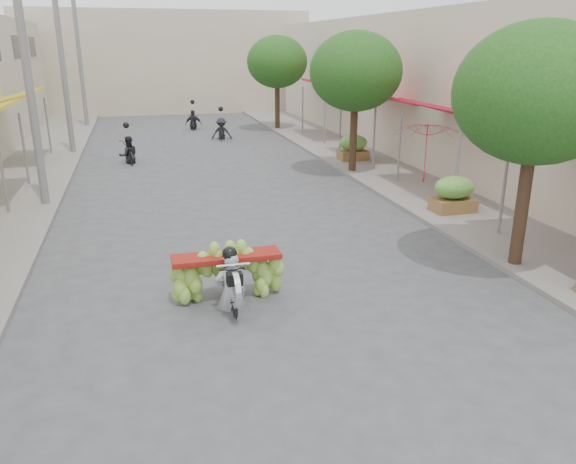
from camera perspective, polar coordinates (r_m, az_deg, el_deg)
The scene contains 19 objects.
ground at distance 8.02m, azimuth 6.60°, elevation -17.93°, with size 120.00×120.00×0.00m, color #4C4C50.
sidewalk_left at distance 21.94m, azimuth -26.48°, elevation 4.25°, with size 4.00×60.00×0.12m, color gray.
sidewalk_right at distance 23.48m, azimuth 9.30°, elevation 6.79°, with size 4.00×60.00×0.12m, color gray.
shophouse_row_right at distance 24.72m, azimuth 21.58°, elevation 13.25°, with size 9.77×40.00×6.00m.
far_building at distance 44.04m, azimuth -12.21°, elevation 16.53°, with size 20.00×6.00×7.00m, color #C4B69B.
utility_pole_mid at distance 18.20m, azimuth -24.98°, elevation 14.62°, with size 0.60×0.24×8.00m.
utility_pole_far at distance 27.12m, azimuth -21.95°, elevation 15.75°, with size 0.60×0.24×8.00m.
utility_pole_back at distance 36.08m, azimuth -20.42°, elevation 16.31°, with size 0.60×0.24×8.00m.
street_tree_near at distance 12.74m, azimuth 24.02°, elevation 12.65°, with size 3.40×3.40×5.25m.
street_tree_mid at distance 21.48m, azimuth 6.90°, elevation 15.85°, with size 3.40×3.40×5.25m.
street_tree_far at distance 32.93m, azimuth -1.12°, elevation 16.87°, with size 3.40×3.40×5.25m.
produce_crate_mid at distance 16.93m, azimuth 16.52°, elevation 3.99°, with size 1.20×0.88×1.16m.
produce_crate_far at distance 23.96m, azimuth 6.64°, elevation 8.73°, with size 1.20×0.88×1.16m.
banana_motorbike at distance 10.69m, azimuth -6.06°, elevation -3.86°, with size 2.20×1.81×2.07m.
market_umbrella at distance 17.70m, azimuth 14.18°, elevation 10.84°, with size 2.65×2.65×1.89m.
pedestrian at distance 24.20m, azimuth 6.61°, elevation 9.37°, with size 0.94×0.83×1.63m.
bg_motorbike_a at distance 24.55m, azimuth -15.96°, elevation 8.46°, with size 0.86×1.67×1.95m.
bg_motorbike_b at distance 29.87m, azimuth -6.80°, elevation 10.92°, with size 1.13×1.75×1.95m.
bg_motorbike_c at distance 33.73m, azimuth -9.62°, elevation 11.65°, with size 1.04×1.48×1.95m.
Camera 1 is at (-2.50, -5.95, 4.75)m, focal length 35.00 mm.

